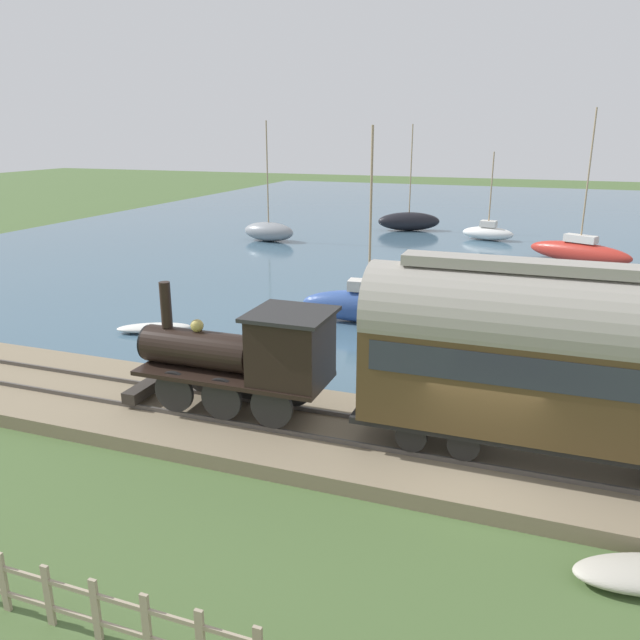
# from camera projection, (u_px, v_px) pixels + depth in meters

# --- Properties ---
(ground_plane) EXTENTS (200.00, 200.00, 0.00)m
(ground_plane) POSITION_uv_depth(u_px,v_px,m) (476.00, 491.00, 14.25)
(ground_plane) COLOR #476033
(harbor_water) EXTENTS (80.00, 80.00, 0.01)m
(harbor_water) POSITION_uv_depth(u_px,v_px,m) (535.00, 226.00, 53.61)
(harbor_water) COLOR #426075
(harbor_water) RESTS_ON ground
(rail_embankment) EXTENTS (4.72, 56.00, 0.52)m
(rail_embankment) POSITION_uv_depth(u_px,v_px,m) (482.00, 460.00, 15.19)
(rail_embankment) COLOR #84755B
(rail_embankment) RESTS_ON ground
(steam_locomotive) EXTENTS (2.05, 5.86, 3.43)m
(steam_locomotive) POSITION_uv_depth(u_px,v_px,m) (249.00, 353.00, 16.64)
(steam_locomotive) COLOR black
(steam_locomotive) RESTS_ON rail_embankment
(passenger_coach) EXTENTS (2.28, 9.87, 4.68)m
(passenger_coach) POSITION_uv_depth(u_px,v_px,m) (577.00, 357.00, 13.74)
(passenger_coach) COLOR black
(passenger_coach) RESTS_ON rail_embankment
(sailboat_black) EXTENTS (3.21, 5.29, 8.38)m
(sailboat_black) POSITION_uv_depth(u_px,v_px,m) (409.00, 221.00, 51.10)
(sailboat_black) COLOR black
(sailboat_black) RESTS_ON harbor_water
(sailboat_blue) EXTENTS (1.75, 5.92, 8.10)m
(sailboat_blue) POSITION_uv_depth(u_px,v_px,m) (369.00, 305.00, 26.51)
(sailboat_blue) COLOR #335199
(sailboat_blue) RESTS_ON harbor_water
(sailboat_gray) EXTENTS (2.13, 4.17, 8.57)m
(sailboat_gray) POSITION_uv_depth(u_px,v_px,m) (269.00, 231.00, 46.26)
(sailboat_gray) COLOR gray
(sailboat_gray) RESTS_ON harbor_water
(sailboat_white) EXTENTS (2.02, 3.99, 6.42)m
(sailboat_white) POSITION_uv_depth(u_px,v_px,m) (488.00, 232.00, 46.72)
(sailboat_white) COLOR white
(sailboat_white) RESTS_ON harbor_water
(sailboat_red) EXTENTS (3.92, 6.32, 9.18)m
(sailboat_red) POSITION_uv_depth(u_px,v_px,m) (579.00, 251.00, 38.60)
(sailboat_red) COLOR #B72D23
(sailboat_red) RESTS_ON harbor_water
(rowboat_mid_harbor) EXTENTS (1.10, 2.22, 0.48)m
(rowboat_mid_harbor) POSITION_uv_depth(u_px,v_px,m) (197.00, 351.00, 22.56)
(rowboat_mid_harbor) COLOR beige
(rowboat_mid_harbor) RESTS_ON harbor_water
(rowboat_near_shore) EXTENTS (2.28, 2.64, 0.52)m
(rowboat_near_shore) POSITION_uv_depth(u_px,v_px,m) (549.00, 323.00, 25.84)
(rowboat_near_shore) COLOR #B7B2A3
(rowboat_near_shore) RESTS_ON harbor_water
(rowboat_off_pier) EXTENTS (2.18, 3.09, 0.35)m
(rowboat_off_pier) POSITION_uv_depth(u_px,v_px,m) (154.00, 328.00, 25.43)
(rowboat_off_pier) COLOR silver
(rowboat_off_pier) RESTS_ON harbor_water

